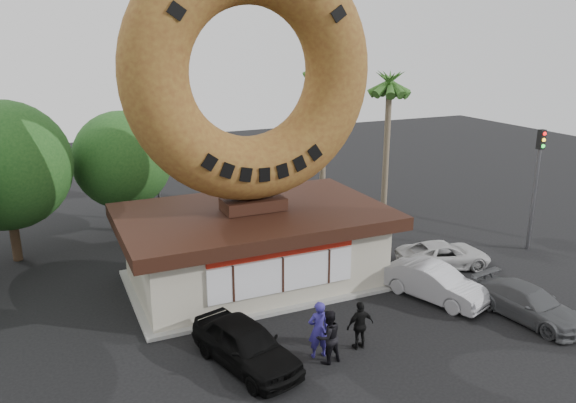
{
  "coord_description": "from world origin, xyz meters",
  "views": [
    {
      "loc": [
        -7.95,
        -15.23,
        10.34
      ],
      "look_at": [
        0.71,
        4.0,
        4.11
      ],
      "focal_mm": 35.0,
      "sensor_mm": 36.0,
      "label": 1
    }
  ],
  "objects_px": {
    "giant_donut": "(251,73)",
    "traffic_signal": "(537,175)",
    "donut_shop": "(254,244)",
    "car_white": "(444,255)",
    "person_left": "(318,329)",
    "car_black": "(246,344)",
    "street_lamp": "(158,145)",
    "car_silver": "(435,283)",
    "person_center": "(328,337)",
    "person_right": "(360,325)",
    "car_grey": "(529,303)"
  },
  "relations": [
    {
      "from": "car_silver",
      "to": "car_grey",
      "type": "height_order",
      "value": "car_silver"
    },
    {
      "from": "traffic_signal",
      "to": "person_right",
      "type": "bearing_deg",
      "value": -160.03
    },
    {
      "from": "donut_shop",
      "to": "traffic_signal",
      "type": "height_order",
      "value": "traffic_signal"
    },
    {
      "from": "person_right",
      "to": "car_white",
      "type": "bearing_deg",
      "value": -148.8
    },
    {
      "from": "donut_shop",
      "to": "person_center",
      "type": "height_order",
      "value": "donut_shop"
    },
    {
      "from": "person_center",
      "to": "car_silver",
      "type": "relative_size",
      "value": 0.43
    },
    {
      "from": "traffic_signal",
      "to": "car_white",
      "type": "xyz_separation_m",
      "value": [
        -5.4,
        -0.09,
        -3.27
      ]
    },
    {
      "from": "donut_shop",
      "to": "traffic_signal",
      "type": "bearing_deg",
      "value": -8.1
    },
    {
      "from": "car_black",
      "to": "traffic_signal",
      "type": "bearing_deg",
      "value": -2.4
    },
    {
      "from": "donut_shop",
      "to": "street_lamp",
      "type": "xyz_separation_m",
      "value": [
        -1.86,
        10.02,
        2.72
      ]
    },
    {
      "from": "giant_donut",
      "to": "traffic_signal",
      "type": "height_order",
      "value": "giant_donut"
    },
    {
      "from": "donut_shop",
      "to": "car_black",
      "type": "xyz_separation_m",
      "value": [
        -2.59,
        -5.98,
        -1.01
      ]
    },
    {
      "from": "street_lamp",
      "to": "car_black",
      "type": "bearing_deg",
      "value": -92.63
    },
    {
      "from": "street_lamp",
      "to": "car_black",
      "type": "relative_size",
      "value": 1.8
    },
    {
      "from": "traffic_signal",
      "to": "car_silver",
      "type": "distance_m",
      "value": 8.91
    },
    {
      "from": "street_lamp",
      "to": "person_right",
      "type": "distance_m",
      "value": 17.29
    },
    {
      "from": "street_lamp",
      "to": "person_center",
      "type": "bearing_deg",
      "value": -83.96
    },
    {
      "from": "donut_shop",
      "to": "person_left",
      "type": "height_order",
      "value": "donut_shop"
    },
    {
      "from": "traffic_signal",
      "to": "person_left",
      "type": "relative_size",
      "value": 3.02
    },
    {
      "from": "person_left",
      "to": "car_grey",
      "type": "xyz_separation_m",
      "value": [
        8.48,
        -0.94,
        -0.38
      ]
    },
    {
      "from": "person_center",
      "to": "car_silver",
      "type": "height_order",
      "value": "person_center"
    },
    {
      "from": "car_grey",
      "to": "car_black",
      "type": "bearing_deg",
      "value": 164.27
    },
    {
      "from": "person_center",
      "to": "car_white",
      "type": "distance_m",
      "value": 9.92
    },
    {
      "from": "donut_shop",
      "to": "car_silver",
      "type": "bearing_deg",
      "value": -37.08
    },
    {
      "from": "giant_donut",
      "to": "person_right",
      "type": "distance_m",
      "value": 10.53
    },
    {
      "from": "giant_donut",
      "to": "traffic_signal",
      "type": "relative_size",
      "value": 1.7
    },
    {
      "from": "person_center",
      "to": "car_grey",
      "type": "distance_m",
      "value": 8.36
    },
    {
      "from": "donut_shop",
      "to": "traffic_signal",
      "type": "relative_size",
      "value": 1.84
    },
    {
      "from": "car_silver",
      "to": "car_black",
      "type": "bearing_deg",
      "value": 169.08
    },
    {
      "from": "person_right",
      "to": "car_black",
      "type": "bearing_deg",
      "value": -9.61
    },
    {
      "from": "traffic_signal",
      "to": "person_center",
      "type": "height_order",
      "value": "traffic_signal"
    },
    {
      "from": "person_right",
      "to": "car_grey",
      "type": "xyz_separation_m",
      "value": [
        6.94,
        -0.81,
        -0.24
      ]
    },
    {
      "from": "street_lamp",
      "to": "person_right",
      "type": "height_order",
      "value": "street_lamp"
    },
    {
      "from": "person_right",
      "to": "car_silver",
      "type": "xyz_separation_m",
      "value": [
        4.74,
        2.0,
        -0.16
      ]
    },
    {
      "from": "donut_shop",
      "to": "car_white",
      "type": "distance_m",
      "value": 8.92
    },
    {
      "from": "giant_donut",
      "to": "car_grey",
      "type": "relative_size",
      "value": 2.38
    },
    {
      "from": "traffic_signal",
      "to": "car_silver",
      "type": "xyz_separation_m",
      "value": [
        -7.92,
        -2.6,
        -3.15
      ]
    },
    {
      "from": "person_right",
      "to": "car_white",
      "type": "relative_size",
      "value": 0.41
    },
    {
      "from": "street_lamp",
      "to": "traffic_signal",
      "type": "distance_m",
      "value": 19.9
    },
    {
      "from": "giant_donut",
      "to": "donut_shop",
      "type": "bearing_deg",
      "value": -90.0
    },
    {
      "from": "traffic_signal",
      "to": "person_left",
      "type": "xyz_separation_m",
      "value": [
        -14.2,
        -4.48,
        -2.86
      ]
    },
    {
      "from": "person_left",
      "to": "car_black",
      "type": "bearing_deg",
      "value": -6.83
    },
    {
      "from": "car_black",
      "to": "car_silver",
      "type": "distance_m",
      "value": 8.78
    },
    {
      "from": "giant_donut",
      "to": "car_silver",
      "type": "relative_size",
      "value": 2.38
    },
    {
      "from": "donut_shop",
      "to": "person_left",
      "type": "xyz_separation_m",
      "value": [
        -0.2,
        -6.47,
        -0.76
      ]
    },
    {
      "from": "person_left",
      "to": "car_silver",
      "type": "xyz_separation_m",
      "value": [
        6.28,
        1.87,
        -0.29
      ]
    },
    {
      "from": "person_left",
      "to": "car_black",
      "type": "height_order",
      "value": "person_left"
    },
    {
      "from": "giant_donut",
      "to": "car_black",
      "type": "height_order",
      "value": "giant_donut"
    },
    {
      "from": "person_left",
      "to": "car_black",
      "type": "relative_size",
      "value": 0.45
    },
    {
      "from": "person_center",
      "to": "car_black",
      "type": "bearing_deg",
      "value": -27.75
    }
  ]
}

